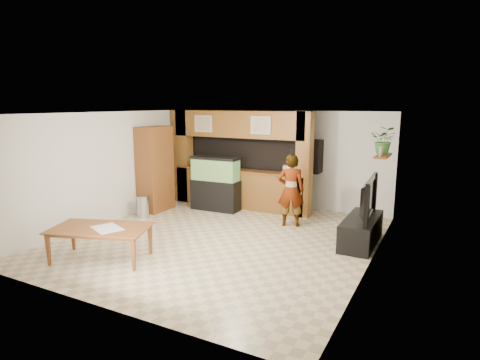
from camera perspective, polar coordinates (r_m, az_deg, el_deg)
The scene contains 20 objects.
floor at distance 8.50m, azimuth -2.71°, elevation -8.33°, with size 6.50×6.50×0.00m, color #C8B18B.
ceiling at distance 8.03m, azimuth -2.87°, elevation 9.48°, with size 6.50×6.50×0.00m, color white.
wall_back at distance 11.05m, azimuth 5.79°, elevation 3.05°, with size 6.00×6.00×0.00m, color beige.
wall_left at distance 10.01m, azimuth -17.78°, elevation 1.77°, with size 6.50×6.50×0.00m, color beige.
wall_right at distance 7.16m, azimuth 18.41°, elevation -1.74°, with size 6.50×6.50×0.00m, color beige.
partition at distance 10.89m, azimuth -0.06°, elevation 3.06°, with size 4.20×0.99×2.60m.
wall_clock at distance 10.63m, azimuth -13.99°, elevation 5.73°, with size 0.05×0.25×0.25m.
wall_shelf at distance 9.02m, azimuth 19.69°, elevation 3.27°, with size 0.25×0.90×0.04m, color brown.
pantry_cabinet at distance 10.72m, azimuth -11.99°, elevation 1.56°, with size 0.55×0.90×2.21m, color brown.
trash_can at distance 10.26m, azimuth -13.62°, elevation -3.68°, with size 0.30×0.30×0.54m, color #B2B2B7.
aquarium at distance 10.58m, azimuth -3.50°, elevation -0.59°, with size 1.28×0.48×1.42m.
tv_stand at distance 8.48m, azimuth 16.85°, elevation -6.91°, with size 0.60×1.63×0.54m, color black.
television at distance 8.31m, azimuth 17.11°, elevation -2.39°, with size 1.45×0.19×0.83m, color black.
photo_frame at distance 8.69m, azimuth 19.44°, elevation 3.84°, with size 0.03×0.15×0.20m, color tan.
potted_plant at distance 9.18m, azimuth 19.81°, elevation 5.37°, with size 0.53×0.46×0.59m, color #306729.
person at distance 9.21m, azimuth 7.24°, elevation -1.46°, with size 0.61×0.40×1.68m, color tan.
microphone at distance 8.90m, azimuth 7.31°, elevation 3.87°, with size 0.03×0.03×0.15m, color black.
dining_table at distance 7.71m, azimuth -19.25°, elevation -8.61°, with size 1.73×0.96×0.61m, color brown.
newspaper_a at distance 7.54m, azimuth -18.36°, elevation -6.54°, with size 0.57×0.41×0.01m, color silver.
counter_box at distance 10.14m, azimuth 7.05°, elevation 1.43°, with size 0.32×0.21×0.21m, color tan.
Camera 1 is at (4.08, -6.91, 2.79)m, focal length 30.00 mm.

